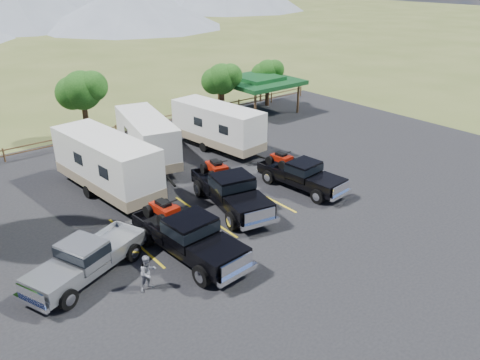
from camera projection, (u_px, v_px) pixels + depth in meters
ground at (286, 235)px, 22.64m from camera, size 320.00×320.00×0.00m
asphalt_lot at (246, 212)px, 24.76m from camera, size 44.00×34.00×0.04m
stall_lines at (234, 205)px, 25.45m from camera, size 12.12×5.50×0.01m
tree_ne_a at (222, 79)px, 38.39m from camera, size 3.11×2.92×4.76m
tree_ne_b at (267, 72)px, 42.68m from camera, size 2.77×2.59×4.27m
tree_north at (81, 91)px, 33.35m from camera, size 3.46×3.24×5.25m
rail_fence at (140, 125)px, 36.63m from camera, size 36.12×0.12×1.00m
pavilion at (258, 81)px, 40.97m from camera, size 6.20×6.20×3.22m
rig_left at (187, 234)px, 20.66m from camera, size 2.66×6.59×2.15m
rig_center at (230, 189)px, 24.85m from camera, size 3.33×6.75×2.16m
rig_right at (300, 174)px, 27.09m from camera, size 2.40×5.78×1.88m
trailer_left at (107, 165)px, 26.13m from camera, size 3.26×9.67×3.34m
trailer_center at (147, 139)px, 30.39m from camera, size 3.84×8.96×3.11m
trailer_right at (218, 127)px, 32.73m from camera, size 3.18×9.06×3.13m
pickup_silver at (87, 258)px, 19.23m from camera, size 5.92×3.75×1.70m
person_a at (172, 225)px, 21.71m from camera, size 0.74×0.61×1.73m
person_b at (148, 273)px, 18.49m from camera, size 0.81×0.66×1.55m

